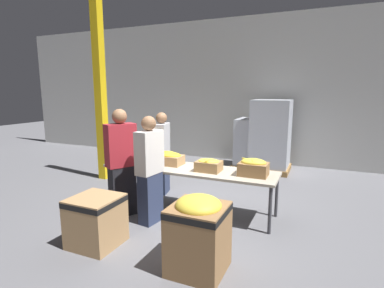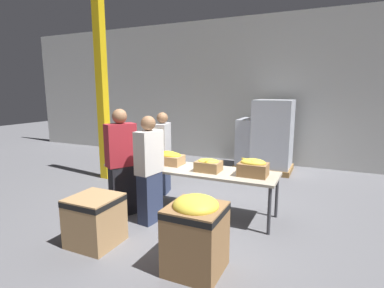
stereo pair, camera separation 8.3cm
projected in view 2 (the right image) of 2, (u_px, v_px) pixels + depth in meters
The scene contains 15 objects.
ground_plane at pixel (189, 210), 5.14m from camera, with size 30.00×30.00×0.00m, color slate.
wall_back at pixel (249, 91), 8.35m from camera, with size 16.00×0.08×4.00m.
sorting_table at pixel (189, 171), 5.02m from camera, with size 2.94×0.77×0.75m.
banana_box_0 at pixel (133, 155), 5.37m from camera, with size 0.40×0.32×0.28m.
banana_box_1 at pixel (170, 158), 5.23m from camera, with size 0.43×0.33×0.23m.
banana_box_2 at pixel (208, 165), 4.80m from camera, with size 0.39×0.32×0.22m.
banana_box_3 at pixel (253, 167), 4.52m from camera, with size 0.44×0.32×0.27m.
volunteer_0 at pixel (149, 171), 4.55m from camera, with size 0.28×0.47×1.66m.
volunteer_1 at pixel (122, 163), 4.82m from camera, with size 0.43×0.52×1.74m.
volunteer_2 at pixel (163, 153), 5.89m from camera, with size 0.30×0.47×1.61m.
donation_bin_0 at pixel (95, 218), 3.96m from camera, with size 0.61×0.61×0.66m.
donation_bin_1 at pixel (196, 232), 3.34m from camera, with size 0.61×0.61×0.89m.
support_pillar at pixel (102, 91), 6.70m from camera, with size 0.19×0.19×4.00m.
pallet_stack_0 at pixel (273, 137), 7.47m from camera, with size 0.99×0.99×1.80m.
pallet_stack_1 at pixel (257, 144), 7.76m from camera, with size 1.03×1.03×1.30m.
Camera 2 is at (2.07, -4.39, 2.03)m, focal length 28.00 mm.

